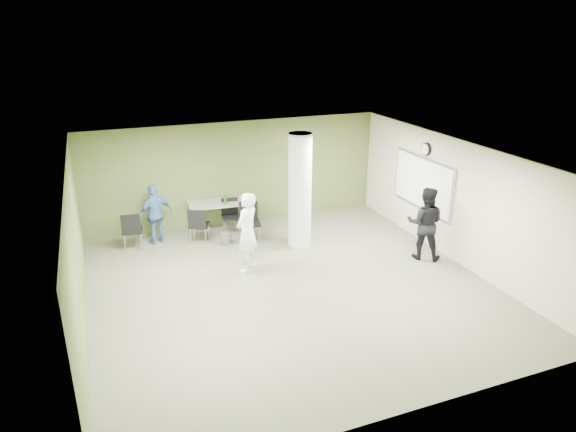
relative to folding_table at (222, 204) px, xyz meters
name	(u,v)px	position (x,y,z in m)	size (l,w,h in m)	color
floor	(292,288)	(0.55, -3.54, -0.77)	(8.00, 8.00, 0.00)	#575845
ceiling	(292,157)	(0.55, -3.54, 2.03)	(8.00, 8.00, 0.00)	white
wall_back	(237,174)	(0.55, 0.46, 0.63)	(8.00, 0.02, 2.80)	#4A602D
wall_left	(77,256)	(-3.45, -3.54, 0.63)	(0.02, 8.00, 2.80)	#4A602D
wall_right_cream	(456,202)	(4.55, -3.54, 0.63)	(0.02, 8.00, 2.80)	beige
column	(300,191)	(1.55, -1.54, 0.63)	(0.56, 0.56, 2.80)	silver
whiteboard	(422,183)	(4.47, -2.34, 0.73)	(0.05, 2.30, 1.30)	silver
wall_clock	(426,149)	(4.47, -2.34, 1.58)	(0.06, 0.32, 0.32)	black
folding_table	(222,204)	(0.00, 0.00, 0.00)	(1.77, 0.87, 1.07)	gray
wastebasket	(226,239)	(-0.16, -0.88, -0.62)	(0.25, 0.25, 0.29)	#4C4C4C
chair_back_left	(132,228)	(-2.32, -0.36, -0.21)	(0.53, 0.53, 0.95)	black
chair_back_right	(198,223)	(-0.75, -0.55, -0.23)	(0.61, 0.61, 0.92)	black
chair_table_left	(230,213)	(0.18, -0.15, -0.23)	(0.51, 0.51, 0.92)	black
chair_table_right	(249,218)	(0.49, -0.80, -0.19)	(0.56, 0.56, 0.98)	black
woman_white	(247,233)	(-0.06, -2.44, 0.14)	(0.66, 0.43, 1.81)	white
man_black	(425,223)	(3.95, -3.28, 0.10)	(0.84, 0.65, 1.73)	black
man_blue	(156,214)	(-1.72, -0.14, 0.00)	(0.89, 0.37, 1.52)	#4469A9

